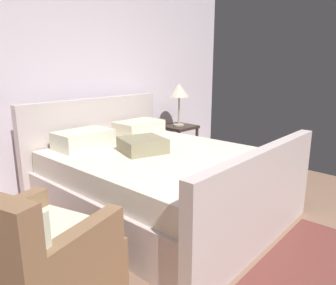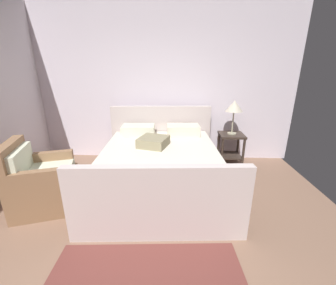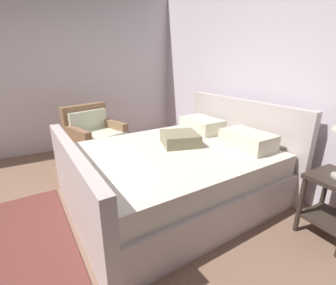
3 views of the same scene
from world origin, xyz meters
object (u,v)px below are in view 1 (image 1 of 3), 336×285
at_px(table_lamp_right, 179,91).
at_px(armchair, 33,268).
at_px(nightstand_right, 179,139).
at_px(bed, 158,178).

bearing_deg(table_lamp_right, armchair, -151.93).
bearing_deg(armchair, nightstand_right, 28.07).
relative_size(nightstand_right, armchair, 0.65).
bearing_deg(bed, armchair, -158.99).
height_order(bed, table_lamp_right, table_lamp_right).
bearing_deg(nightstand_right, table_lamp_right, 45.00).
xyz_separation_m(bed, armchair, (-1.49, -0.57, 0.00)).
bearing_deg(armchair, table_lamp_right, 28.07).
distance_m(bed, nightstand_right, 1.54).
height_order(table_lamp_right, armchair, table_lamp_right).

